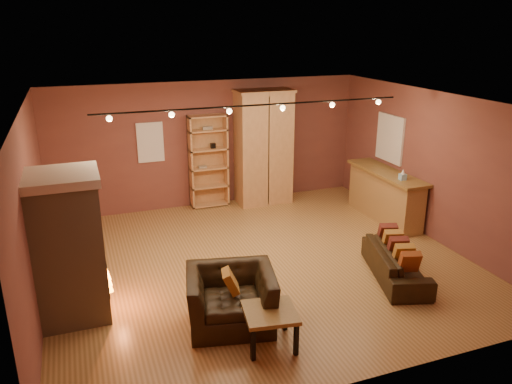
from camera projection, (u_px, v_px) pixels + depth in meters
name	position (u px, v px, depth m)	size (l,w,h in m)	color
floor	(260.00, 263.00, 8.72)	(7.00, 7.00, 0.00)	olive
ceiling	(261.00, 102.00, 7.82)	(7.00, 7.00, 0.00)	#562D1B
back_wall	(209.00, 144.00, 11.16)	(7.00, 0.02, 2.80)	brown
left_wall	(32.00, 213.00, 7.12)	(0.02, 6.50, 2.80)	brown
right_wall	(433.00, 167.00, 9.42)	(0.02, 6.50, 2.80)	brown
fireplace	(69.00, 247.00, 6.85)	(1.01, 0.98, 2.12)	tan
back_window	(150.00, 142.00, 10.66)	(0.56, 0.04, 0.86)	white
bookcase	(208.00, 160.00, 11.14)	(0.85, 0.33, 2.08)	tan
armoire	(263.00, 147.00, 11.28)	(1.27, 0.72, 2.60)	tan
bar_counter	(385.00, 195.00, 10.52)	(0.59, 2.19, 1.05)	tan
tissue_box	(403.00, 175.00, 9.77)	(0.13, 0.13, 0.23)	#91C6E9
right_window	(390.00, 138.00, 10.57)	(0.05, 0.90, 1.00)	white
loveseat	(397.00, 257.00, 8.11)	(0.99, 1.81, 0.74)	black
armchair	(231.00, 290.00, 6.81)	(1.33, 1.01, 1.04)	black
coffee_table	(270.00, 316.00, 6.38)	(0.76, 0.76, 0.50)	olive
track_rail	(256.00, 107.00, 8.03)	(5.20, 0.09, 0.13)	black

